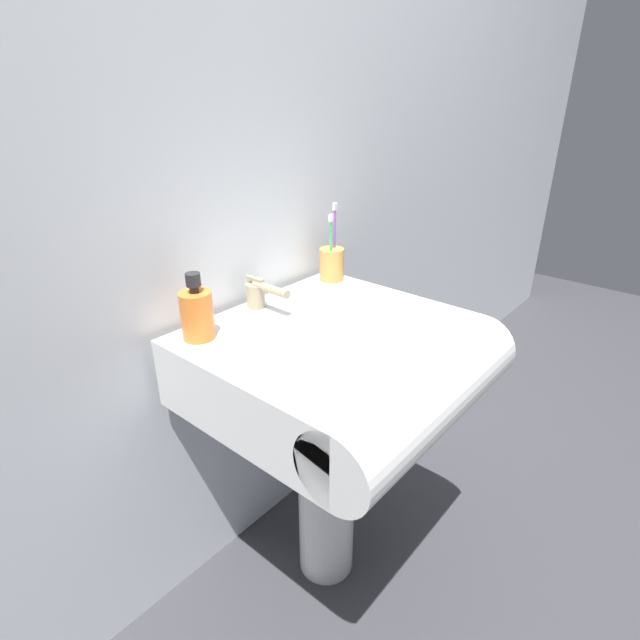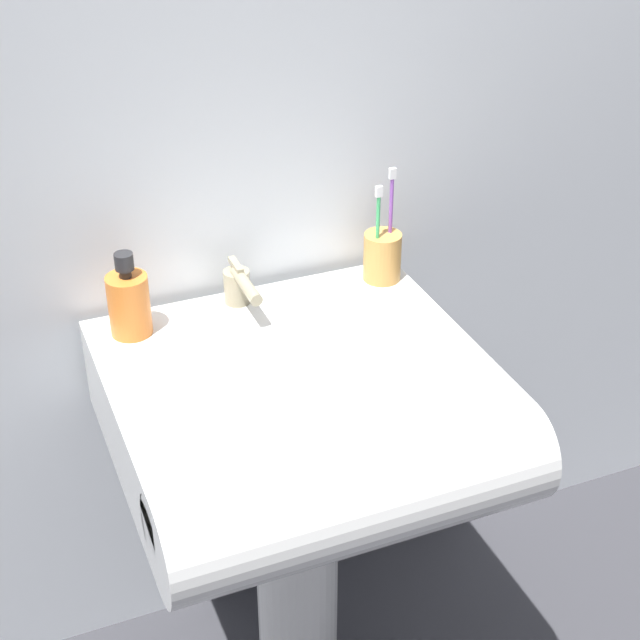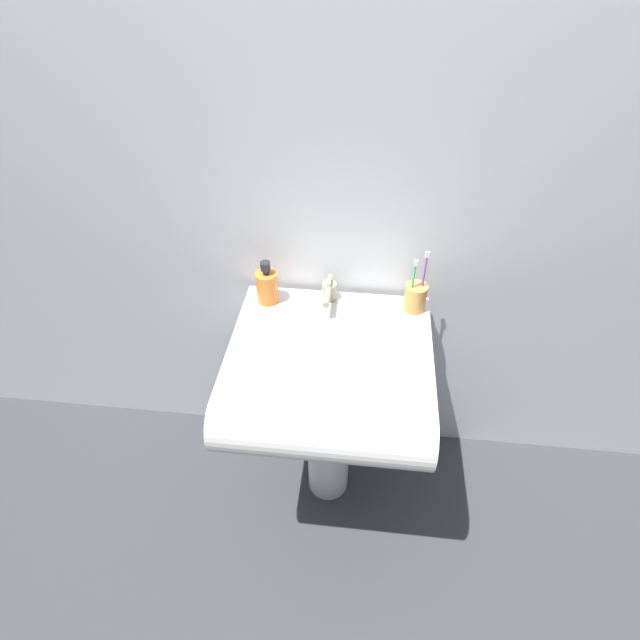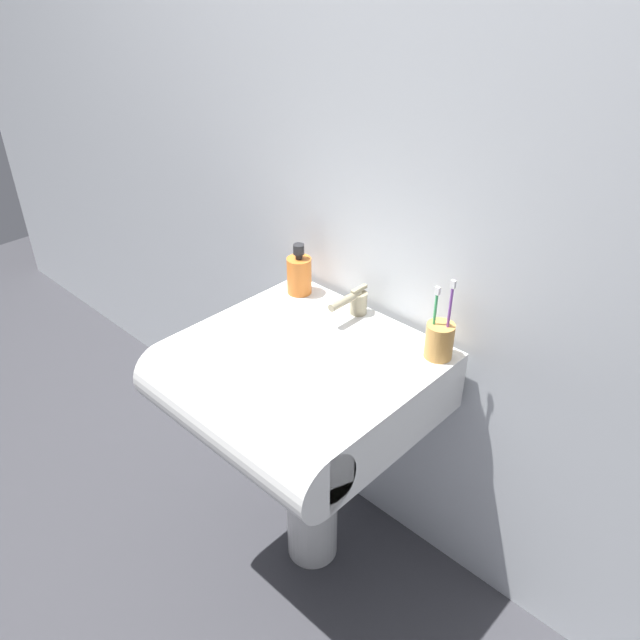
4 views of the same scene
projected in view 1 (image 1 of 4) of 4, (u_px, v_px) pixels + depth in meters
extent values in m
plane|color=#38383D|center=(326.00, 562.00, 1.49)|extent=(6.00, 6.00, 0.00)
cube|color=silver|center=(229.00, 130.00, 1.16)|extent=(5.00, 0.05, 2.40)
cylinder|color=white|center=(327.00, 483.00, 1.36)|extent=(0.16, 0.16, 0.61)
cube|color=white|center=(328.00, 359.00, 1.20)|extent=(0.61, 0.51, 0.17)
cylinder|color=white|center=(421.00, 398.00, 1.05)|extent=(0.61, 0.17, 0.17)
cylinder|color=tan|center=(256.00, 295.00, 1.26)|extent=(0.05, 0.05, 0.06)
cylinder|color=tan|center=(271.00, 289.00, 1.21)|extent=(0.02, 0.11, 0.02)
cube|color=tan|center=(255.00, 279.00, 1.24)|extent=(0.01, 0.06, 0.01)
cylinder|color=#D19347|center=(332.00, 264.00, 1.43)|extent=(0.07, 0.07, 0.09)
cylinder|color=#3FB266|center=(331.00, 250.00, 1.39)|extent=(0.01, 0.01, 0.16)
cube|color=white|center=(331.00, 218.00, 1.36)|extent=(0.01, 0.01, 0.02)
cylinder|color=purple|center=(334.00, 242.00, 1.42)|extent=(0.01, 0.01, 0.19)
cube|color=white|center=(335.00, 206.00, 1.37)|extent=(0.01, 0.01, 0.02)
cylinder|color=orange|center=(197.00, 316.00, 1.09)|extent=(0.07, 0.07, 0.11)
cylinder|color=#262628|center=(194.00, 289.00, 1.06)|extent=(0.02, 0.02, 0.01)
cylinder|color=#262628|center=(193.00, 280.00, 1.05)|extent=(0.03, 0.03, 0.03)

